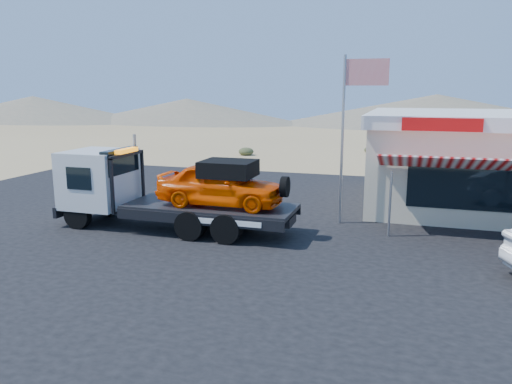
# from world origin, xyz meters

# --- Properties ---
(ground) EXTENTS (120.00, 120.00, 0.00)m
(ground) POSITION_xyz_m (0.00, 0.00, 0.00)
(ground) COLOR #A2885C
(ground) RESTS_ON ground
(asphalt_lot) EXTENTS (32.00, 24.00, 0.02)m
(asphalt_lot) POSITION_xyz_m (2.00, 3.00, 0.01)
(asphalt_lot) COLOR black
(asphalt_lot) RESTS_ON ground
(tow_truck) EXTENTS (8.32, 2.47, 2.78)m
(tow_truck) POSITION_xyz_m (-0.91, 1.97, 1.50)
(tow_truck) COLOR black
(tow_truck) RESTS_ON asphalt_lot
(jerky_store) EXTENTS (10.40, 9.97, 3.90)m
(jerky_store) POSITION_xyz_m (10.50, 8.97, 1.99)
(jerky_store) COLOR beige
(jerky_store) RESTS_ON asphalt_lot
(flagpole) EXTENTS (1.55, 0.10, 6.00)m
(flagpole) POSITION_xyz_m (4.93, 4.50, 3.76)
(flagpole) COLOR #99999E
(flagpole) RESTS_ON asphalt_lot
(desert_scrub) EXTENTS (26.91, 36.72, 0.79)m
(desert_scrub) POSITION_xyz_m (-14.25, 10.36, 0.32)
(desert_scrub) COLOR #383C20
(desert_scrub) RESTS_ON ground
(distant_hills) EXTENTS (126.00, 48.00, 4.20)m
(distant_hills) POSITION_xyz_m (-9.77, 55.14, 1.89)
(distant_hills) COLOR #726B59
(distant_hills) RESTS_ON ground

